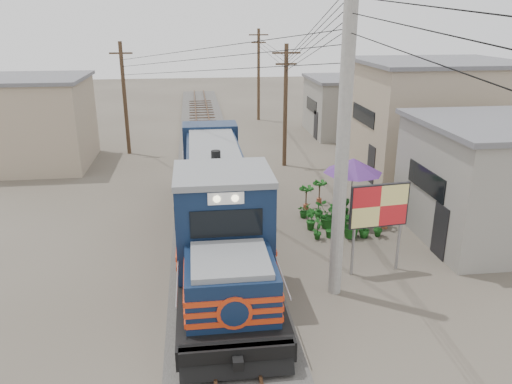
{
  "coord_description": "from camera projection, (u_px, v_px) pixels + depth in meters",
  "views": [
    {
      "loc": [
        -0.8,
        -14.22,
        8.4
      ],
      "look_at": [
        1.43,
        3.24,
        2.2
      ],
      "focal_mm": 35.0,
      "sensor_mm": 36.0,
      "label": 1
    }
  ],
  "objects": [
    {
      "name": "ground",
      "position": [
        225.0,
        291.0,
        16.19
      ],
      "size": [
        120.0,
        120.0,
        0.0
      ],
      "primitive_type": "plane",
      "color": "#473F35",
      "rests_on": "ground"
    },
    {
      "name": "ballast",
      "position": [
        212.0,
        189.0,
        25.52
      ],
      "size": [
        3.6,
        70.0,
        0.16
      ],
      "primitive_type": "cube",
      "color": "#595651",
      "rests_on": "ground"
    },
    {
      "name": "track",
      "position": [
        212.0,
        185.0,
        25.46
      ],
      "size": [
        1.15,
        70.0,
        0.12
      ],
      "color": "#51331E",
      "rests_on": "ground"
    },
    {
      "name": "locomotive",
      "position": [
        218.0,
        203.0,
        18.92
      ],
      "size": [
        2.94,
        15.98,
        3.96
      ],
      "color": "black",
      "rests_on": "ground"
    },
    {
      "name": "utility_pole_main",
      "position": [
        343.0,
        141.0,
        14.48
      ],
      "size": [
        0.4,
        0.4,
        10.0
      ],
      "color": "#9E9B93",
      "rests_on": "ground"
    },
    {
      "name": "wooden_pole_mid",
      "position": [
        285.0,
        104.0,
        28.6
      ],
      "size": [
        1.6,
        0.24,
        7.0
      ],
      "color": "#4C3826",
      "rests_on": "ground"
    },
    {
      "name": "wooden_pole_far",
      "position": [
        259.0,
        73.0,
        41.65
      ],
      "size": [
        1.6,
        0.24,
        7.5
      ],
      "color": "#4C3826",
      "rests_on": "ground"
    },
    {
      "name": "wooden_pole_left",
      "position": [
        125.0,
        96.0,
        31.21
      ],
      "size": [
        1.6,
        0.24,
        7.0
      ],
      "color": "#4C3826",
      "rests_on": "ground"
    },
    {
      "name": "power_lines",
      "position": [
        205.0,
        37.0,
        21.6
      ],
      "size": [
        9.65,
        19.0,
        3.3
      ],
      "color": "black",
      "rests_on": "ground"
    },
    {
      "name": "shophouse_front",
      "position": [
        511.0,
        179.0,
        19.58
      ],
      "size": [
        7.35,
        6.3,
        4.7
      ],
      "color": "gray",
      "rests_on": "ground"
    },
    {
      "name": "shophouse_mid",
      "position": [
        432.0,
        117.0,
        27.87
      ],
      "size": [
        8.4,
        7.35,
        6.2
      ],
      "color": "gray",
      "rests_on": "ground"
    },
    {
      "name": "shophouse_back",
      "position": [
        351.0,
        105.0,
        37.38
      ],
      "size": [
        6.3,
        6.3,
        4.2
      ],
      "color": "gray",
      "rests_on": "ground"
    },
    {
      "name": "shophouse_left",
      "position": [
        34.0,
        122.0,
        29.1
      ],
      "size": [
        6.3,
        6.3,
        5.2
      ],
      "color": "gray",
      "rests_on": "ground"
    },
    {
      "name": "billboard",
      "position": [
        379.0,
        208.0,
        16.62
      ],
      "size": [
        2.08,
        0.36,
        3.21
      ],
      "rotation": [
        0.0,
        0.0,
        0.11
      ],
      "color": "#99999E",
      "rests_on": "ground"
    },
    {
      "name": "market_umbrella",
      "position": [
        353.0,
        166.0,
        21.05
      ],
      "size": [
        2.81,
        2.81,
        2.78
      ],
      "rotation": [
        0.0,
        0.0,
        -0.12
      ],
      "color": "black",
      "rests_on": "ground"
    },
    {
      "name": "vendor",
      "position": [
        371.0,
        208.0,
        20.86
      ],
      "size": [
        0.72,
        0.61,
        1.67
      ],
      "primitive_type": "imported",
      "rotation": [
        0.0,
        0.0,
        3.56
      ],
      "color": "black",
      "rests_on": "ground"
    },
    {
      "name": "plant_nursery",
      "position": [
        339.0,
        220.0,
        20.59
      ],
      "size": [
        3.26,
        3.39,
        1.1
      ],
      "color": "#174F16",
      "rests_on": "ground"
    }
  ]
}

